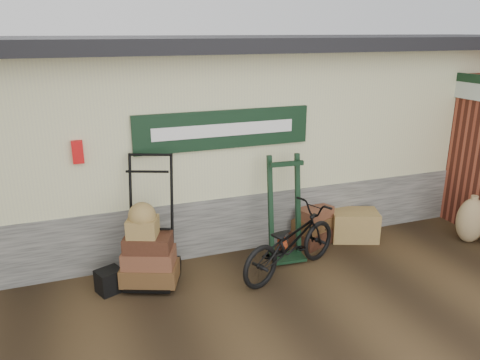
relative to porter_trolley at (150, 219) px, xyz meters
name	(u,v)px	position (x,y,z in m)	size (l,w,h in m)	color
ground	(268,279)	(1.49, -0.57, -0.89)	(80.00, 80.00, 0.00)	black
station_building	(209,128)	(1.48, 2.16, 0.72)	(14.40, 4.10, 3.20)	#4C4C47
brick_outbuilding	(475,142)	(6.18, 0.62, 0.41)	(1.71, 4.51, 2.62)	maroon
porter_trolley	(150,219)	(0.00, 0.00, 0.00)	(0.89, 0.67, 1.78)	black
green_barrow	(286,208)	(2.00, 0.00, -0.11)	(0.56, 0.48, 1.56)	black
suitcase_stack	(313,225)	(2.63, 0.25, -0.58)	(0.69, 0.44, 0.61)	#381E12
wicker_hamper	(354,225)	(3.35, 0.16, -0.65)	(0.74, 0.49, 0.49)	olive
black_trunk	(109,281)	(-0.60, -0.13, -0.73)	(0.31, 0.27, 0.31)	black
bicycle	(291,238)	(1.85, -0.49, -0.36)	(1.82, 0.64, 1.06)	black
burlap_sack_left	(471,220)	(5.03, -0.59, -0.52)	(0.47, 0.39, 0.75)	olive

